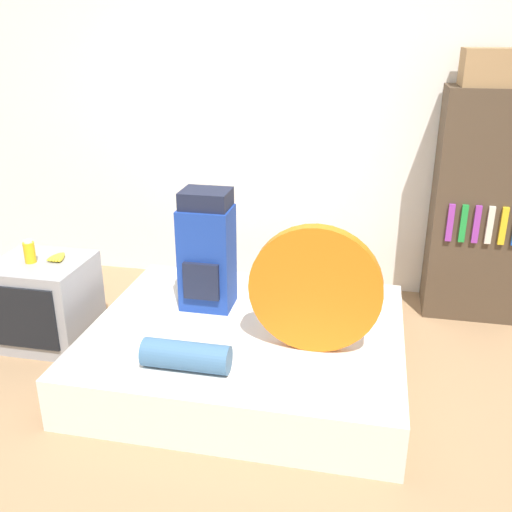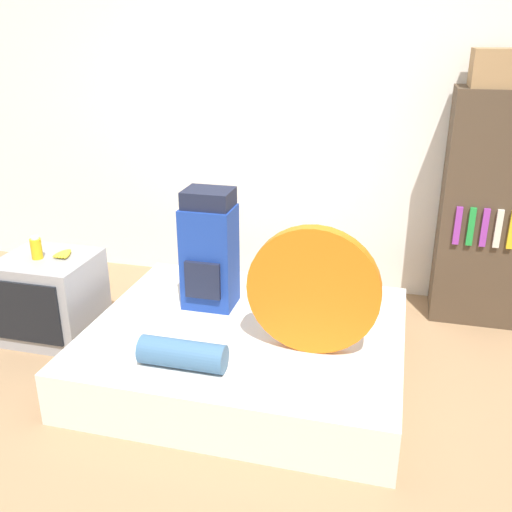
# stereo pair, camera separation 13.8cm
# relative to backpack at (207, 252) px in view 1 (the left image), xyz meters

# --- Properties ---
(ground_plane) EXTENTS (16.00, 16.00, 0.00)m
(ground_plane) POSITION_rel_backpack_xyz_m (0.18, -0.81, -0.67)
(ground_plane) COLOR #997551
(wall_back) EXTENTS (8.00, 0.05, 2.60)m
(wall_back) POSITION_rel_backpack_xyz_m (0.18, 1.16, 0.63)
(wall_back) COLOR white
(wall_back) RESTS_ON ground_plane
(bed) EXTENTS (1.81, 1.53, 0.31)m
(bed) POSITION_rel_backpack_xyz_m (0.30, -0.22, -0.52)
(bed) COLOR silver
(bed) RESTS_ON ground_plane
(backpack) EXTENTS (0.31, 0.28, 0.75)m
(backpack) POSITION_rel_backpack_xyz_m (0.00, 0.00, 0.00)
(backpack) COLOR navy
(backpack) RESTS_ON bed
(tent_bag) EXTENTS (0.71, 0.08, 0.71)m
(tent_bag) POSITION_rel_backpack_xyz_m (0.71, -0.39, -0.01)
(tent_bag) COLOR orange
(tent_bag) RESTS_ON bed
(sleeping_roll) EXTENTS (0.46, 0.15, 0.15)m
(sleeping_roll) POSITION_rel_backpack_xyz_m (0.09, -0.73, -0.29)
(sleeping_roll) COLOR #3D668E
(sleeping_roll) RESTS_ON bed
(television) EXTENTS (0.58, 0.54, 0.56)m
(television) POSITION_rel_backpack_xyz_m (-1.08, -0.13, -0.39)
(television) COLOR #939399
(television) RESTS_ON ground_plane
(canister) EXTENTS (0.07, 0.07, 0.15)m
(canister) POSITION_rel_backpack_xyz_m (-1.12, -0.14, -0.04)
(canister) COLOR gold
(canister) RESTS_ON television
(banana_bunch) EXTENTS (0.12, 0.15, 0.03)m
(banana_bunch) POSITION_rel_backpack_xyz_m (-0.97, -0.06, -0.09)
(banana_bunch) COLOR yellow
(banana_bunch) RESTS_ON television
(bookshelf) EXTENTS (0.63, 0.41, 1.60)m
(bookshelf) POSITION_rel_backpack_xyz_m (1.70, 0.90, 0.13)
(bookshelf) COLOR #473828
(bookshelf) RESTS_ON ground_plane
(cardboard_box) EXTENTS (0.33, 0.31, 0.23)m
(cardboard_box) POSITION_rel_backpack_xyz_m (1.63, 0.89, 1.04)
(cardboard_box) COLOR #99754C
(cardboard_box) RESTS_ON bookshelf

